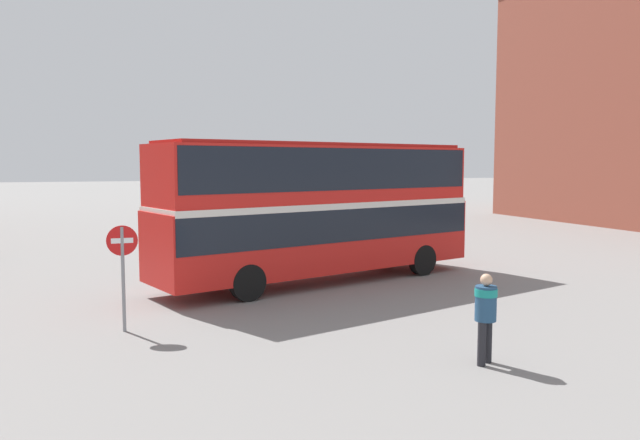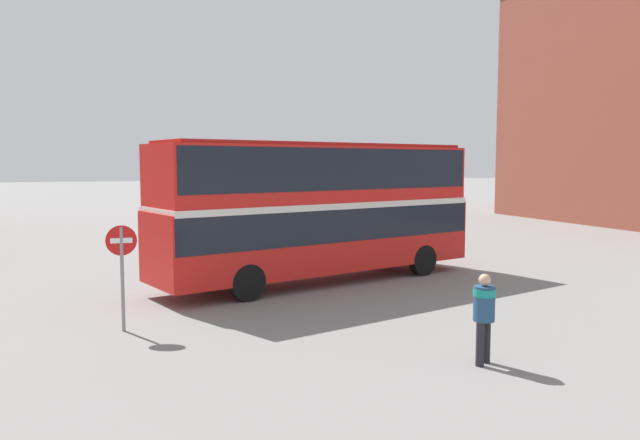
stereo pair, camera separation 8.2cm
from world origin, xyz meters
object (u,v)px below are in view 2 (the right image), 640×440
at_px(double_decker_bus, 320,203).
at_px(pedestrian_foreground, 484,309).
at_px(parked_car_kerb_near, 247,227).
at_px(parked_car_side_street, 318,215).
at_px(no_entry_sign, 122,259).

bearing_deg(double_decker_bus, pedestrian_foreground, -105.49).
height_order(pedestrian_foreground, parked_car_kerb_near, pedestrian_foreground).
distance_m(parked_car_kerb_near, parked_car_side_street, 7.84).
relative_size(pedestrian_foreground, parked_car_kerb_near, 0.40).
distance_m(double_decker_bus, pedestrian_foreground, 9.14).
distance_m(parked_car_kerb_near, no_entry_sign, 16.38).
bearing_deg(double_decker_bus, parked_car_side_street, 54.46).
distance_m(double_decker_bus, parked_car_kerb_near, 11.04).
xyz_separation_m(pedestrian_foreground, no_entry_sign, (-6.48, 4.81, 0.60)).
bearing_deg(parked_car_side_street, pedestrian_foreground, 91.88).
distance_m(pedestrian_foreground, parked_car_side_street, 25.97).
bearing_deg(pedestrian_foreground, parked_car_side_street, -42.55).
xyz_separation_m(double_decker_bus, parked_car_kerb_near, (0.02, 10.88, -1.88)).
xyz_separation_m(double_decker_bus, parked_car_side_street, (5.60, 16.39, -1.85)).
relative_size(double_decker_bus, parked_car_kerb_near, 2.60).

